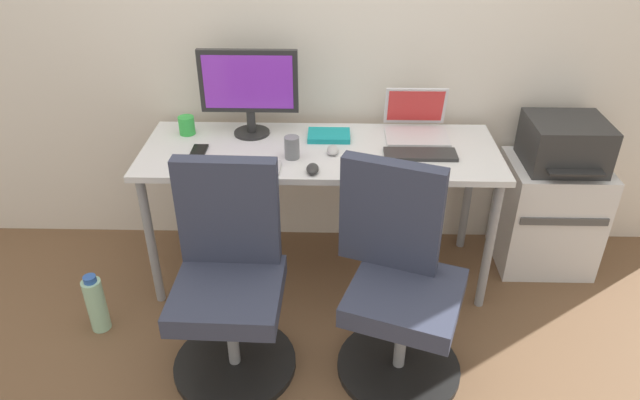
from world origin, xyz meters
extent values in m
plane|color=brown|center=(0.00, 0.00, 0.00)|extent=(5.28, 5.28, 0.00)
cube|color=silver|center=(0.00, 0.39, 1.30)|extent=(4.40, 0.04, 2.60)
cube|color=silver|center=(0.00, 0.00, 0.72)|extent=(1.72, 0.61, 0.03)
cylinder|color=gray|center=(-0.81, -0.26, 0.35)|extent=(0.04, 0.04, 0.71)
cylinder|color=gray|center=(0.81, -0.26, 0.35)|extent=(0.04, 0.04, 0.71)
cylinder|color=gray|center=(-0.81, 0.26, 0.35)|extent=(0.04, 0.04, 0.71)
cylinder|color=gray|center=(0.81, 0.26, 0.35)|extent=(0.04, 0.04, 0.71)
cylinder|color=black|center=(-0.36, -0.70, 0.01)|extent=(0.54, 0.54, 0.03)
cylinder|color=gray|center=(-0.36, -0.70, 0.20)|extent=(0.05, 0.05, 0.34)
cube|color=#33384C|center=(-0.36, -0.70, 0.41)|extent=(0.45, 0.45, 0.09)
cube|color=#33384C|center=(-0.37, -0.51, 0.70)|extent=(0.42, 0.08, 0.48)
cylinder|color=black|center=(0.36, -0.70, 0.01)|extent=(0.54, 0.54, 0.03)
cylinder|color=gray|center=(0.36, -0.70, 0.20)|extent=(0.05, 0.05, 0.34)
cube|color=#33384C|center=(0.36, -0.70, 0.41)|extent=(0.56, 0.56, 0.09)
cube|color=#33384C|center=(0.30, -0.52, 0.70)|extent=(0.42, 0.21, 0.48)
cube|color=silver|center=(1.22, 0.13, 0.30)|extent=(0.49, 0.42, 0.60)
cube|color=#4C4C4C|center=(1.22, -0.08, 0.39)|extent=(0.44, 0.01, 0.04)
cube|color=#2D2D2D|center=(1.22, 0.13, 0.72)|extent=(0.38, 0.34, 0.24)
cube|color=#262626|center=(1.22, -0.07, 0.66)|extent=(0.27, 0.06, 0.01)
cylinder|color=#A5D8B2|center=(-1.04, -0.47, 0.14)|extent=(0.09, 0.09, 0.28)
cylinder|color=#2D59B2|center=(-1.04, -0.47, 0.30)|extent=(0.06, 0.06, 0.03)
cylinder|color=#262626|center=(-0.35, 0.17, 0.75)|extent=(0.18, 0.18, 0.01)
cylinder|color=#262626|center=(-0.35, 0.17, 0.81)|extent=(0.04, 0.04, 0.11)
cube|color=#262626|center=(-0.35, 0.17, 1.02)|extent=(0.48, 0.03, 0.31)
cube|color=purple|center=(-0.35, 0.15, 1.02)|extent=(0.43, 0.00, 0.26)
cube|color=silver|center=(0.48, 0.13, 0.75)|extent=(0.31, 0.22, 0.02)
cube|color=silver|center=(0.48, 0.26, 0.86)|extent=(0.31, 0.06, 0.21)
cube|color=red|center=(0.48, 0.26, 0.86)|extent=(0.28, 0.05, 0.17)
cube|color=#B7B7B7|center=(-0.34, -0.22, 0.75)|extent=(0.34, 0.12, 0.02)
cube|color=#2D2D2D|center=(0.47, -0.07, 0.75)|extent=(0.34, 0.12, 0.02)
ellipsoid|color=#2D2D2D|center=(-0.03, -0.24, 0.76)|extent=(0.06, 0.10, 0.03)
ellipsoid|color=#B7B7B7|center=(0.06, -0.04, 0.76)|extent=(0.06, 0.10, 0.03)
cylinder|color=green|center=(-0.68, 0.16, 0.79)|extent=(0.08, 0.08, 0.09)
cylinder|color=slate|center=(-0.13, -0.10, 0.79)|extent=(0.07, 0.07, 0.10)
cube|color=black|center=(-0.58, -0.05, 0.74)|extent=(0.07, 0.14, 0.01)
cube|color=teal|center=(0.04, 0.12, 0.75)|extent=(0.21, 0.15, 0.03)
camera|label=1|loc=(0.06, -2.51, 1.97)|focal=32.44mm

